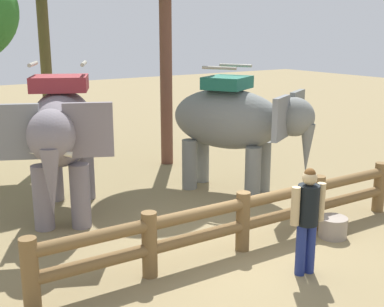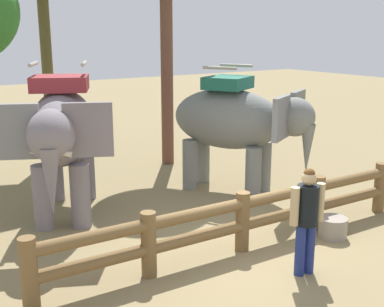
# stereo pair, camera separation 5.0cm
# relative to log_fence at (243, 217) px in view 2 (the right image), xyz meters

# --- Properties ---
(ground_plane) EXTENTS (60.00, 60.00, 0.00)m
(ground_plane) POSITION_rel_log_fence_xyz_m (0.00, -0.15, -0.61)
(ground_plane) COLOR olive
(log_fence) EXTENTS (7.43, 0.45, 1.05)m
(log_fence) POSITION_rel_log_fence_xyz_m (0.00, 0.00, 0.00)
(log_fence) COLOR brown
(log_fence) RESTS_ON ground
(elephant_near_left) EXTENTS (2.81, 3.67, 3.11)m
(elephant_near_left) POSITION_rel_log_fence_xyz_m (-1.98, 3.24, 1.14)
(elephant_near_left) COLOR slate
(elephant_near_left) RESTS_ON ground
(elephant_center) EXTENTS (2.76, 3.44, 2.95)m
(elephant_center) POSITION_rel_log_fence_xyz_m (1.92, 2.65, 1.05)
(elephant_center) COLOR slate
(elephant_center) RESTS_ON ground
(tourist_woman_in_black) EXTENTS (0.60, 0.38, 1.71)m
(tourist_woman_in_black) POSITION_rel_log_fence_xyz_m (0.27, -1.21, 0.38)
(tourist_woman_in_black) COLOR navy
(tourist_woman_in_black) RESTS_ON ground
(feed_bucket) EXTENTS (0.52, 0.52, 0.38)m
(feed_bucket) POSITION_rel_log_fence_xyz_m (1.74, -0.50, -0.42)
(feed_bucket) COLOR gray
(feed_bucket) RESTS_ON ground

